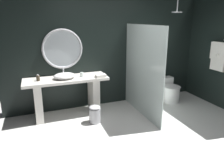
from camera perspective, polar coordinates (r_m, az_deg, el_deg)
ground_plane at (r=3.68m, az=10.12°, el=-18.15°), size 5.76×5.76×0.00m
back_wall_panel at (r=4.85m, az=-0.69°, el=6.79°), size 4.80×0.10×2.60m
vanity_counter at (r=4.44m, az=-12.39°, el=-4.75°), size 1.70×0.58×0.83m
vessel_sink at (r=4.29m, az=-13.03°, el=-0.35°), size 0.44×0.36×0.18m
tumbler_cup at (r=4.36m, az=-8.38°, el=-0.03°), size 0.07×0.07×0.10m
soap_dispenser at (r=4.29m, az=-19.82°, el=-0.93°), size 0.07×0.07×0.13m
round_wall_mirror at (r=4.50m, az=-13.55°, el=6.87°), size 0.85×0.05×0.85m
shower_glass_panel at (r=4.34m, az=8.42°, el=0.91°), size 0.02×1.58×1.90m
rain_shower_head at (r=4.95m, az=17.59°, el=16.48°), size 0.23×0.23×0.36m
hanging_bathrobe at (r=5.19m, az=27.72°, el=4.77°), size 0.20×0.52×0.70m
toilet at (r=5.38m, az=15.65°, el=-4.39°), size 0.41×0.61×0.56m
waste_bin at (r=4.17m, az=-4.79°, el=-10.86°), size 0.23×0.23×0.36m
folded_hand_towel at (r=4.30m, az=-3.15°, el=-0.33°), size 0.21×0.15×0.06m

